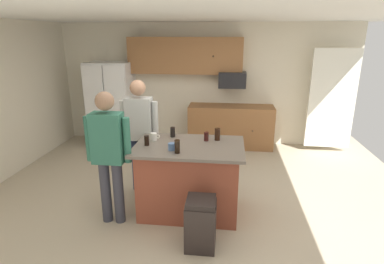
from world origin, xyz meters
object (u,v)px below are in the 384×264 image
glass_pilsner (217,134)px  mug_blue_stoneware (172,147)px  glass_dark_ale (173,132)px  glass_stout_tall (206,136)px  person_elder_center (109,150)px  microwave_over_range (232,80)px  mug_ceramic_white (154,137)px  trash_bin (201,223)px  kitchen_island (189,178)px  glass_short_whisky (177,147)px  person_guest_right (140,129)px  refrigerator (112,104)px  tumbler_amber (147,140)px

glass_pilsner → mug_blue_stoneware: bearing=-140.0°
glass_pilsner → glass_dark_ale: bearing=173.6°
glass_dark_ale → glass_stout_tall: (0.48, -0.11, -0.01)m
person_elder_center → glass_stout_tall: person_elder_center is taller
glass_dark_ale → glass_stout_tall: size_ratio=1.15×
microwave_over_range → mug_ceramic_white: 2.87m
microwave_over_range → trash_bin: size_ratio=0.92×
microwave_over_range → person_elder_center: bearing=-115.5°
kitchen_island → person_elder_center: 1.14m
glass_short_whisky → person_guest_right: bearing=130.4°
kitchen_island → glass_pilsner: bearing=35.1°
refrigerator → tumbler_amber: 3.11m
mug_blue_stoneware → glass_stout_tall: 0.58m
refrigerator → glass_short_whisky: 3.53m
glass_pilsner → trash_bin: 1.26m
glass_dark_ale → trash_bin: glass_dark_ale is taller
glass_stout_tall → mug_blue_stoneware: bearing=-133.8°
trash_bin → mug_ceramic_white: bearing=129.2°
microwave_over_range → trash_bin: 3.72m
mug_blue_stoneware → tumbler_amber: size_ratio=0.96×
person_guest_right → glass_stout_tall: size_ratio=14.19×
person_elder_center → glass_short_whisky: 0.85m
mug_ceramic_white → glass_short_whisky: 0.59m
mug_blue_stoneware → glass_pilsner: glass_pilsner is taller
tumbler_amber → glass_stout_tall: 0.80m
person_elder_center → glass_pilsner: (1.30, 0.62, 0.06)m
glass_dark_ale → glass_pilsner: 0.63m
kitchen_island → glass_short_whisky: glass_short_whisky is taller
kitchen_island → microwave_over_range: bearing=78.8°
mug_blue_stoneware → microwave_over_range: bearing=76.0°
person_elder_center → person_guest_right: bearing=60.2°
mug_blue_stoneware → mug_ceramic_white: bearing=132.0°
glass_short_whisky → tumbler_amber: (-0.44, 0.23, -0.02)m
tumbler_amber → glass_stout_tall: (0.75, 0.28, -0.01)m
glass_short_whisky → trash_bin: bearing=-53.9°
microwave_over_range → person_elder_center: 3.51m
refrigerator → person_guest_right: refrigerator is taller
person_elder_center → glass_short_whisky: person_elder_center is taller
glass_pilsner → glass_stout_tall: (-0.15, -0.04, -0.02)m
glass_short_whisky → tumbler_amber: size_ratio=1.25×
glass_short_whisky → glass_pilsner: (0.46, 0.55, 0.00)m
person_elder_center → refrigerator: bearing=88.7°
kitchen_island → glass_dark_ale: glass_dark_ale is taller
tumbler_amber → kitchen_island: bearing=7.7°
mug_ceramic_white → mug_blue_stoneware: bearing=-48.0°
refrigerator → glass_short_whisky: (1.94, -2.95, 0.15)m
microwave_over_range → mug_blue_stoneware: (-0.74, -2.98, -0.44)m
microwave_over_range → trash_bin: microwave_over_range is taller
glass_short_whisky → glass_pilsner: bearing=49.8°
person_guest_right → mug_blue_stoneware: (0.62, -0.74, 0.01)m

